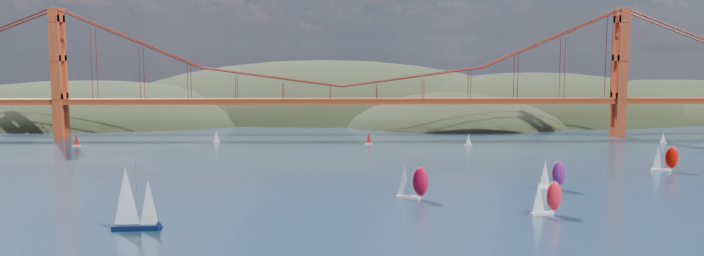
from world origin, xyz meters
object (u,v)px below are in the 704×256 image
at_px(sloop_navy, 133,199).
at_px(racer_0, 412,182).
at_px(racer_rwb, 552,174).
at_px(racer_3, 664,158).
at_px(racer_1, 546,197).

distance_m(sloop_navy, racer_0, 68.39).
bearing_deg(racer_0, racer_rwb, 35.79).
height_order(racer_3, racer_rwb, racer_3).
height_order(sloop_navy, racer_rwb, sloop_navy).
relative_size(racer_0, racer_rwb, 1.07).
height_order(racer_0, racer_rwb, racer_0).
bearing_deg(racer_1, sloop_navy, 173.80).
relative_size(racer_0, racer_3, 1.06).
bearing_deg(sloop_navy, racer_rwb, 19.08).
bearing_deg(racer_1, racer_0, 135.77).
height_order(racer_1, racer_rwb, racer_rwb).
bearing_deg(racer_3, sloop_navy, -144.48).
bearing_deg(racer_0, racer_3, 44.52).
bearing_deg(racer_rwb, racer_0, -172.37).
xyz_separation_m(sloop_navy, racer_1, (91.06, 11.48, -2.46)).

